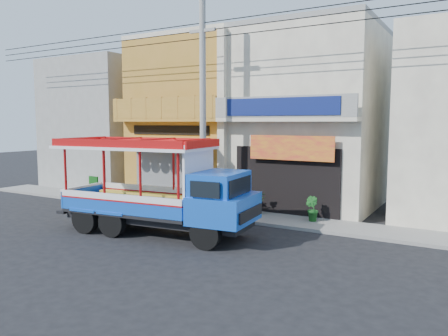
% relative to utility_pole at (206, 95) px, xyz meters
% --- Properties ---
extents(ground, '(90.00, 90.00, 0.00)m').
position_rel_utility_pole_xyz_m(ground, '(0.85, -3.30, -5.03)').
color(ground, black).
rests_on(ground, ground).
extents(sidewalk, '(30.00, 2.00, 0.12)m').
position_rel_utility_pole_xyz_m(sidewalk, '(0.85, 0.70, -4.97)').
color(sidewalk, slate).
rests_on(sidewalk, ground).
extents(shophouse_left, '(6.00, 7.50, 8.24)m').
position_rel_utility_pole_xyz_m(shophouse_left, '(-3.15, 4.66, -0.92)').
color(shophouse_left, '#A27424').
rests_on(shophouse_left, ground).
extents(shophouse_right, '(6.00, 6.75, 8.24)m').
position_rel_utility_pole_xyz_m(shophouse_right, '(2.85, 4.66, -0.93)').
color(shophouse_right, '#B1A691').
rests_on(shophouse_right, ground).
extents(party_pilaster, '(0.35, 0.30, 8.00)m').
position_rel_utility_pole_xyz_m(party_pilaster, '(-0.15, 1.55, -1.03)').
color(party_pilaster, '#B1A691').
rests_on(party_pilaster, ground).
extents(filler_building_left, '(6.00, 6.00, 7.60)m').
position_rel_utility_pole_xyz_m(filler_building_left, '(-10.15, 4.70, -1.23)').
color(filler_building_left, gray).
rests_on(filler_building_left, ground).
extents(utility_pole, '(28.00, 0.26, 9.00)m').
position_rel_utility_pole_xyz_m(utility_pole, '(0.00, 0.00, 0.00)').
color(utility_pole, gray).
rests_on(utility_pole, ground).
extents(songthaew_truck, '(7.40, 3.04, 3.36)m').
position_rel_utility_pole_xyz_m(songthaew_truck, '(0.56, -3.26, -3.41)').
color(songthaew_truck, black).
rests_on(songthaew_truck, ground).
extents(green_sign, '(0.66, 0.35, 1.01)m').
position_rel_utility_pole_xyz_m(green_sign, '(-7.51, 0.83, -4.49)').
color(green_sign, black).
rests_on(green_sign, sidewalk).
extents(potted_plant_a, '(1.06, 1.05, 0.89)m').
position_rel_utility_pole_xyz_m(potted_plant_a, '(1.74, 1.13, -4.47)').
color(potted_plant_a, '#154C19').
rests_on(potted_plant_a, sidewalk).
extents(potted_plant_b, '(0.65, 0.60, 0.95)m').
position_rel_utility_pole_xyz_m(potted_plant_b, '(4.24, 0.96, -4.44)').
color(potted_plant_b, '#154C19').
rests_on(potted_plant_b, sidewalk).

